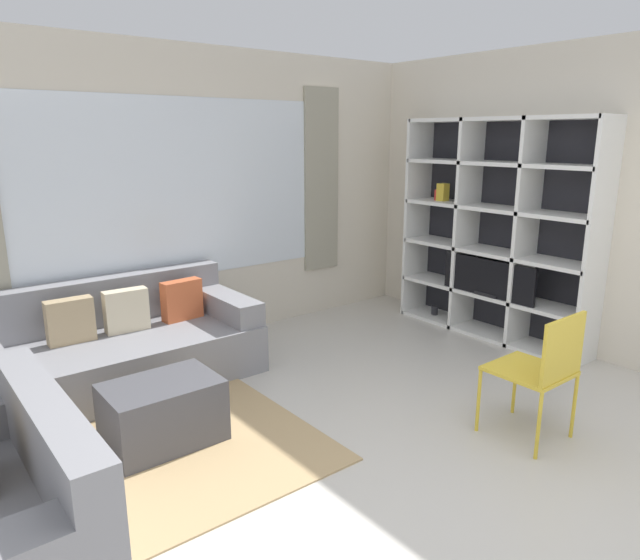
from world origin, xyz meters
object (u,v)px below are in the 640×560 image
at_px(shelving_unit, 497,232).
at_px(couch_main, 117,348).
at_px(ottoman, 163,413).
at_px(folding_chair, 542,365).

xyz_separation_m(shelving_unit, couch_main, (-3.31, 1.14, -0.74)).
relative_size(ottoman, folding_chair, 0.81).
height_order(shelving_unit, folding_chair, shelving_unit).
xyz_separation_m(shelving_unit, folding_chair, (-1.50, -1.43, -0.51)).
relative_size(shelving_unit, couch_main, 0.98).
bearing_deg(couch_main, folding_chair, -54.85).
distance_m(couch_main, ottoman, 1.11).
height_order(ottoman, folding_chair, folding_chair).
bearing_deg(folding_chair, couch_main, -54.85).
height_order(couch_main, folding_chair, folding_chair).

